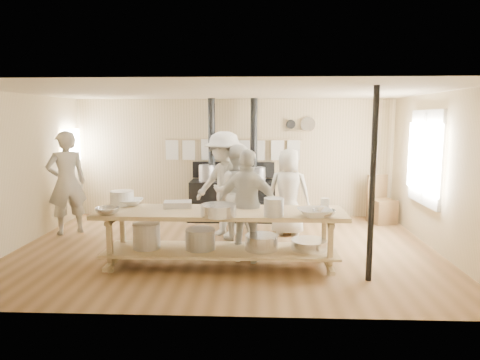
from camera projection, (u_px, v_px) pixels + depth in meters
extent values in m
plane|color=brown|center=(225.00, 248.00, 7.23)|extent=(7.00, 7.00, 0.00)
plane|color=tan|center=(234.00, 158.00, 9.51)|extent=(7.00, 0.00, 7.00)
plane|color=tan|center=(207.00, 201.00, 4.57)|extent=(7.00, 0.00, 7.00)
plane|color=tan|center=(18.00, 171.00, 7.19)|extent=(0.00, 5.00, 5.00)
plane|color=tan|center=(441.00, 173.00, 6.89)|extent=(0.00, 5.00, 5.00)
plane|color=beige|center=(225.00, 92.00, 6.85)|extent=(7.00, 7.00, 0.00)
cube|color=beige|center=(426.00, 158.00, 7.46)|extent=(0.06, 1.35, 1.65)
plane|color=white|center=(423.00, 158.00, 7.46)|extent=(0.00, 1.50, 1.50)
cube|color=beige|center=(423.00, 158.00, 7.46)|extent=(0.02, 0.03, 1.50)
plane|color=white|center=(71.00, 146.00, 9.12)|extent=(0.00, 0.90, 0.90)
cube|color=black|center=(233.00, 200.00, 9.24)|extent=(1.80, 0.70, 0.85)
cube|color=black|center=(233.00, 217.00, 9.30)|extent=(1.90, 0.75, 0.10)
cube|color=black|center=(233.00, 170.00, 9.45)|extent=(1.80, 0.12, 0.35)
cylinder|color=black|center=(212.00, 140.00, 9.12)|extent=(0.15, 0.15, 1.75)
cylinder|color=black|center=(254.00, 140.00, 9.09)|extent=(0.15, 0.15, 1.75)
cylinder|color=#B2B2B7|center=(207.00, 173.00, 9.18)|extent=(0.36, 0.36, 0.34)
cylinder|color=gray|center=(258.00, 174.00, 9.09)|extent=(0.30, 0.30, 0.30)
cylinder|color=tan|center=(233.00, 139.00, 9.35)|extent=(3.00, 0.04, 0.04)
cube|color=white|center=(173.00, 149.00, 9.44)|extent=(0.28, 0.01, 0.46)
cube|color=white|center=(190.00, 149.00, 9.42)|extent=(0.28, 0.01, 0.46)
cube|color=white|center=(207.00, 149.00, 9.41)|extent=(0.28, 0.01, 0.46)
cube|color=white|center=(225.00, 150.00, 9.39)|extent=(0.28, 0.01, 0.46)
cube|color=white|center=(242.00, 150.00, 9.38)|extent=(0.28, 0.01, 0.46)
cube|color=white|center=(260.00, 150.00, 9.36)|extent=(0.28, 0.01, 0.46)
cube|color=white|center=(277.00, 150.00, 9.34)|extent=(0.28, 0.01, 0.46)
cube|color=white|center=(295.00, 150.00, 9.33)|extent=(0.28, 0.01, 0.46)
cube|color=tan|center=(298.00, 131.00, 9.29)|extent=(0.50, 0.14, 0.03)
cylinder|color=black|center=(291.00, 124.00, 9.29)|extent=(0.20, 0.04, 0.20)
cylinder|color=silver|center=(308.00, 124.00, 9.28)|extent=(0.32, 0.03, 0.32)
cube|color=tan|center=(220.00, 213.00, 6.22)|extent=(3.60, 0.90, 0.06)
cube|color=tan|center=(221.00, 250.00, 6.30)|extent=(3.40, 0.80, 0.04)
cube|color=tan|center=(221.00, 254.00, 6.31)|extent=(3.30, 0.06, 0.06)
cube|color=tan|center=(110.00, 243.00, 6.04)|extent=(0.07, 0.07, 0.85)
cube|color=tan|center=(123.00, 232.00, 6.64)|extent=(0.07, 0.07, 0.85)
cube|color=tan|center=(330.00, 246.00, 5.91)|extent=(0.07, 0.07, 0.85)
cube|color=tan|center=(324.00, 235.00, 6.51)|extent=(0.07, 0.07, 0.85)
cylinder|color=#B2B2B7|center=(147.00, 236.00, 6.32)|extent=(0.40, 0.40, 0.38)
cylinder|color=gray|center=(200.00, 239.00, 6.29)|extent=(0.44, 0.44, 0.30)
cylinder|color=silver|center=(261.00, 242.00, 6.26)|extent=(0.48, 0.48, 0.22)
cylinder|color=silver|center=(309.00, 246.00, 6.23)|extent=(0.52, 0.52, 0.14)
cylinder|color=black|center=(372.00, 186.00, 5.62)|extent=(0.08, 0.08, 2.60)
imported|color=beige|center=(67.00, 183.00, 8.04)|extent=(0.85, 0.79, 1.96)
imported|color=beige|center=(236.00, 193.00, 7.63)|extent=(0.87, 0.70, 1.72)
imported|color=beige|center=(288.00, 192.00, 7.98)|extent=(0.89, 0.68, 1.63)
imported|color=beige|center=(248.00, 206.00, 6.46)|extent=(1.09, 0.75, 1.72)
imported|color=beige|center=(224.00, 184.00, 7.89)|extent=(1.44, 1.29, 1.94)
cube|color=brown|center=(382.00, 211.00, 8.96)|extent=(0.59, 0.59, 0.50)
cube|color=brown|center=(377.00, 188.00, 9.09)|extent=(0.46, 0.18, 0.55)
imported|color=white|center=(130.00, 202.00, 6.59)|extent=(0.41, 0.41, 0.10)
imported|color=silver|center=(107.00, 211.00, 5.95)|extent=(0.45, 0.45, 0.10)
imported|color=white|center=(315.00, 213.00, 5.82)|extent=(0.54, 0.54, 0.11)
imported|color=silver|center=(324.00, 213.00, 5.82)|extent=(0.43, 0.43, 0.10)
cube|color=#B2B2B7|center=(178.00, 204.00, 6.44)|extent=(0.45, 0.33, 0.09)
cylinder|color=silver|center=(218.00, 210.00, 5.88)|extent=(0.50, 0.50, 0.16)
cylinder|color=gray|center=(274.00, 207.00, 5.84)|extent=(0.36, 0.36, 0.25)
cylinder|color=white|center=(122.00, 198.00, 6.59)|extent=(0.36, 0.36, 0.22)
cylinder|color=white|center=(325.00, 205.00, 6.17)|extent=(0.14, 0.14, 0.19)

